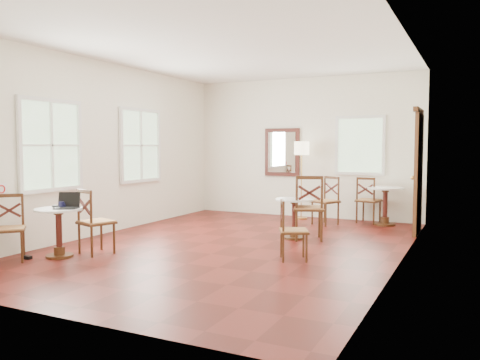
% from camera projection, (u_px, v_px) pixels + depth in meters
% --- Properties ---
extents(ground, '(7.00, 7.00, 0.00)m').
position_uv_depth(ground, '(232.00, 246.00, 7.54)').
color(ground, '#59140F').
rests_on(ground, ground).
extents(room_shell, '(5.02, 7.02, 3.01)m').
position_uv_depth(room_shell, '(236.00, 124.00, 7.68)').
color(room_shell, white).
rests_on(room_shell, ground).
extents(cafe_table_near, '(0.64, 0.64, 0.68)m').
position_uv_depth(cafe_table_near, '(59.00, 227.00, 6.74)').
color(cafe_table_near, '#462611').
rests_on(cafe_table_near, ground).
extents(cafe_table_mid, '(0.63, 0.63, 0.67)m').
position_uv_depth(cafe_table_mid, '(294.00, 214.00, 8.09)').
color(cafe_table_mid, '#462611').
rests_on(cafe_table_mid, ground).
extents(cafe_table_back, '(0.70, 0.70, 0.74)m').
position_uv_depth(cafe_table_back, '(385.00, 202.00, 9.46)').
color(cafe_table_back, '#462611').
rests_on(cafe_table_back, ground).
extents(chair_near_a, '(0.54, 0.54, 0.93)m').
position_uv_depth(chair_near_a, '(95.00, 222.00, 6.95)').
color(chair_near_a, '#462611').
rests_on(chair_near_a, ground).
extents(chair_near_b, '(0.58, 0.58, 0.89)m').
position_uv_depth(chair_near_b, '(9.00, 228.00, 6.53)').
color(chair_near_b, '#462611').
rests_on(chair_near_b, ground).
extents(chair_mid_a, '(0.64, 0.64, 1.06)m').
position_uv_depth(chair_mid_a, '(308.00, 208.00, 7.99)').
color(chair_mid_a, '#462611').
rests_on(chair_mid_a, ground).
extents(chair_mid_b, '(0.50, 0.50, 0.81)m').
position_uv_depth(chair_mid_b, '(292.00, 230.00, 6.58)').
color(chair_mid_b, '#462611').
rests_on(chair_mid_b, ground).
extents(chair_back_a, '(0.49, 0.49, 0.93)m').
position_uv_depth(chair_back_a, '(368.00, 200.00, 9.74)').
color(chair_back_a, '#462611').
rests_on(chair_back_a, ground).
extents(chair_back_b, '(0.58, 0.58, 0.94)m').
position_uv_depth(chair_back_b, '(326.00, 201.00, 9.56)').
color(chair_back_b, '#462611').
rests_on(chair_back_b, ground).
extents(floor_lamp, '(0.32, 0.32, 1.63)m').
position_uv_depth(floor_lamp, '(302.00, 153.00, 10.25)').
color(floor_lamp, '#BF8C3F').
rests_on(floor_lamp, ground).
extents(laptop, '(0.38, 0.36, 0.22)m').
position_uv_depth(laptop, '(68.00, 204.00, 6.75)').
color(laptop, black).
rests_on(laptop, cafe_table_near).
extents(mouse, '(0.13, 0.11, 0.04)m').
position_uv_depth(mouse, '(55.00, 206.00, 6.79)').
color(mouse, black).
rests_on(mouse, cafe_table_near).
extents(navy_mug, '(0.11, 0.08, 0.09)m').
position_uv_depth(navy_mug, '(62.00, 205.00, 6.75)').
color(navy_mug, '#0F1034').
rests_on(navy_mug, cafe_table_near).
extents(water_glass, '(0.05, 0.05, 0.09)m').
position_uv_depth(water_glass, '(62.00, 205.00, 6.77)').
color(water_glass, white).
rests_on(water_glass, cafe_table_near).
extents(power_adapter, '(0.11, 0.07, 0.05)m').
position_uv_depth(power_adapter, '(28.00, 257.00, 6.66)').
color(power_adapter, black).
rests_on(power_adapter, ground).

